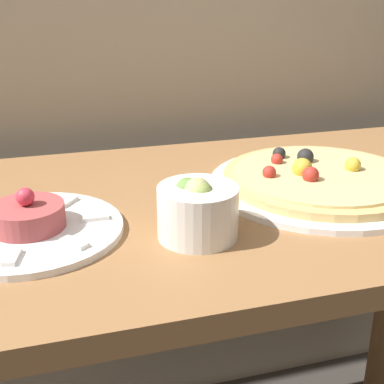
% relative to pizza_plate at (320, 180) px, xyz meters
% --- Properties ---
extents(dining_table, '(1.44, 0.61, 0.77)m').
position_rel_pizza_plate_xyz_m(dining_table, '(-0.28, 0.01, -0.13)').
color(dining_table, olive).
rests_on(dining_table, ground_plane).
extents(pizza_plate, '(0.38, 0.38, 0.05)m').
position_rel_pizza_plate_xyz_m(pizza_plate, '(0.00, 0.00, 0.00)').
color(pizza_plate, white).
rests_on(pizza_plate, dining_table).
extents(tartare_plate, '(0.26, 0.26, 0.07)m').
position_rel_pizza_plate_xyz_m(tartare_plate, '(-0.48, -0.05, -0.00)').
color(tartare_plate, white).
rests_on(tartare_plate, dining_table).
extents(small_bowl, '(0.11, 0.11, 0.09)m').
position_rel_pizza_plate_xyz_m(small_bowl, '(-0.25, -0.12, 0.03)').
color(small_bowl, white).
rests_on(small_bowl, dining_table).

